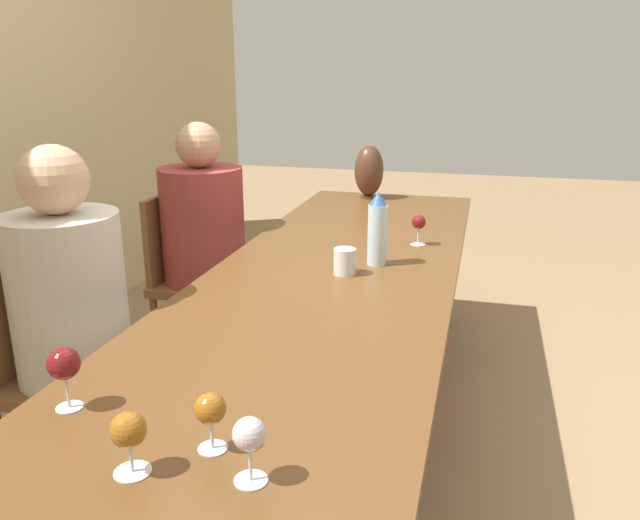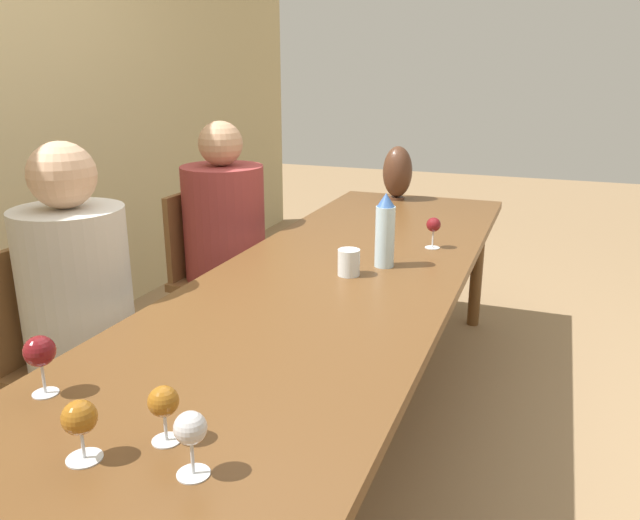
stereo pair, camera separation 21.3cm
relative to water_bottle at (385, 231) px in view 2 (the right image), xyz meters
The scene contains 14 objects.
ground_plane 0.90m from the water_bottle, 141.43° to the left, with size 14.00×14.00×0.00m, color #937551.
dining_table 0.30m from the water_bottle, 141.43° to the left, with size 3.18×0.91×0.73m.
water_bottle is the anchor object (origin of this frame).
water_tumbler 0.20m from the water_bottle, 148.18° to the left, with size 0.08×0.08×0.10m.
vase 1.29m from the water_bottle, 12.01° to the left, with size 0.17×0.17×0.31m.
wine_glass_0 1.37m from the water_bottle, behind, with size 0.06×0.06×0.13m.
wine_glass_1 1.33m from the water_bottle, 158.67° to the left, with size 0.07×0.07×0.15m.
wine_glass_2 0.35m from the water_bottle, 21.34° to the right, with size 0.06×0.06×0.13m.
wine_glass_3 1.30m from the water_bottle, behind, with size 0.06×0.06×0.12m.
wine_glass_4 1.42m from the water_bottle, behind, with size 0.07×0.07×0.13m.
chair_near 1.24m from the water_bottle, 123.11° to the left, with size 0.44×0.44×0.88m.
chair_far 1.13m from the water_bottle, 68.39° to the left, with size 0.44×0.44×0.88m.
person_near 1.13m from the water_bottle, 125.43° to the left, with size 0.37×0.37×1.24m.
person_far 1.01m from the water_bottle, 66.59° to the left, with size 0.40×0.40×1.22m.
Camera 2 is at (-2.04, -0.73, 1.46)m, focal length 35.00 mm.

